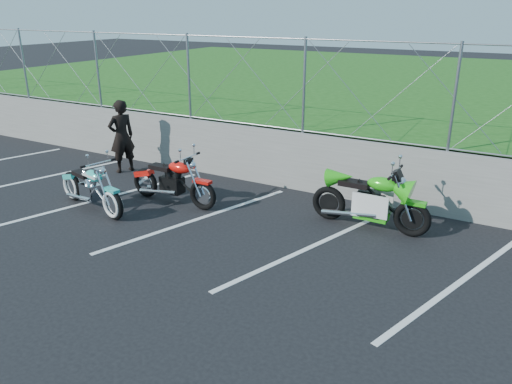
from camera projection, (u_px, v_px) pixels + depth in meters
The scene contains 9 objects.
ground at pixel (167, 238), 8.87m from camera, with size 90.00×90.00×0.00m, color black.
retaining_wall at pixel (262, 155), 11.51m from camera, with size 30.00×0.22×1.30m, color slate.
grass_field at pixel (384, 94), 19.67m from camera, with size 30.00×20.00×1.30m, color #1C5115.
chain_link_fence at pixel (263, 83), 10.93m from camera, with size 28.00×0.03×2.00m.
parking_lines at pixel (254, 231), 9.14m from camera, with size 18.29×4.31×0.01m.
cruiser_turquoise at pixel (92, 190), 9.97m from camera, with size 2.14×0.72×1.08m.
naked_orange at pixel (174, 183), 10.30m from camera, with size 2.14×0.73×1.07m.
sportbike_green at pixel (371, 203), 9.12m from camera, with size 2.24×0.80×1.16m.
person_standing at pixel (122, 136), 12.18m from camera, with size 0.65×0.43×1.79m, color black.
Camera 1 is at (5.33, -6.22, 3.85)m, focal length 35.00 mm.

